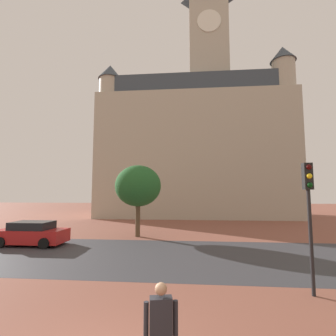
{
  "coord_description": "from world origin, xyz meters",
  "views": [
    {
      "loc": [
        1.75,
        -4.2,
        3.34
      ],
      "look_at": [
        0.36,
        11.15,
        4.83
      ],
      "focal_mm": 26.44,
      "sensor_mm": 36.0,
      "label": 1
    }
  ],
  "objects": [
    {
      "name": "traffic_light_pole",
      "position": [
        5.69,
        4.49,
        3.03
      ],
      "size": [
        0.28,
        0.34,
        4.32
      ],
      "color": "black",
      "rests_on": "ground_plane"
    },
    {
      "name": "landmark_building",
      "position": [
        2.72,
        31.63,
        10.51
      ],
      "size": [
        26.05,
        12.05,
        35.61
      ],
      "color": "#B2A893",
      "rests_on": "ground_plane"
    },
    {
      "name": "ground_plane",
      "position": [
        0.0,
        10.0,
        0.0
      ],
      "size": [
        120.0,
        120.0,
        0.0
      ],
      "primitive_type": "plane",
      "color": "brown"
    },
    {
      "name": "street_asphalt_strip",
      "position": [
        0.0,
        9.16,
        0.0
      ],
      "size": [
        120.0,
        7.96,
        0.0
      ],
      "primitive_type": "cube",
      "color": "#38383D",
      "rests_on": "ground_plane"
    },
    {
      "name": "tree_curb_far",
      "position": [
        -2.24,
        14.5,
        3.79
      ],
      "size": [
        3.5,
        3.5,
        5.39
      ],
      "color": "brown",
      "rests_on": "ground_plane"
    },
    {
      "name": "car_red",
      "position": [
        -8.27,
        10.91,
        0.71
      ],
      "size": [
        4.21,
        2.02,
        1.47
      ],
      "color": "red",
      "rests_on": "ground_plane"
    },
    {
      "name": "person_skater",
      "position": [
        1.21,
        0.37,
        0.96
      ],
      "size": [
        0.6,
        0.35,
        1.73
      ],
      "color": "#333338",
      "rests_on": "ground_plane"
    }
  ]
}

